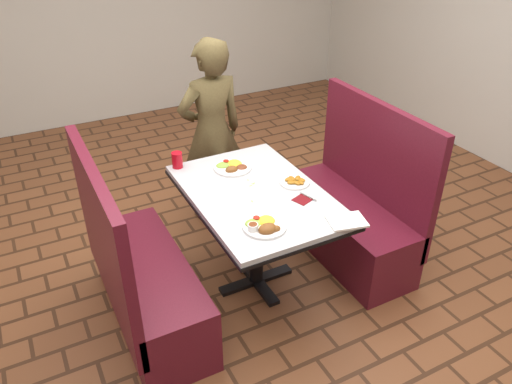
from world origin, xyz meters
The scene contains 15 objects.
room centered at (0.00, 0.00, 1.91)m, with size 7.00×7.04×2.82m.
dining_table centered at (0.00, 0.00, 0.65)m, with size 0.81×1.21×0.75m.
booth_bench_left centered at (-0.80, 0.00, 0.33)m, with size 0.47×1.20×1.17m.
booth_bench_right centered at (0.80, 0.00, 0.33)m, with size 0.47×1.20×1.17m.
diner_person centered at (0.10, 0.96, 0.75)m, with size 0.55×0.36×1.51m, color brown.
near_dinner_plate centered at (-0.14, -0.37, 0.78)m, with size 0.25×0.25×0.08m.
far_dinner_plate centered at (0.00, 0.36, 0.77)m, with size 0.26×0.26×0.07m.
plantain_plate centered at (0.28, -0.02, 0.76)m, with size 0.20×0.20×0.03m.
maroon_napkin centered at (0.21, -0.22, 0.75)m, with size 0.10×0.10×0.00m, color maroon.
spoon_utensil centered at (0.26, -0.21, 0.76)m, with size 0.01×0.13×0.00m, color silver.
red_tumbler centered at (-0.33, 0.55, 0.81)m, with size 0.07×0.07×0.11m, color red.
paper_napkin centered at (0.31, -0.54, 0.76)m, with size 0.22×0.16×0.01m, color white.
knife_utensil centered at (-0.08, -0.39, 0.76)m, with size 0.01×0.15×0.00m, color silver.
fork_utensil centered at (-0.14, -0.42, 0.76)m, with size 0.01×0.14×0.00m, color silver.
lettuce_shreds centered at (0.04, 0.06, 0.75)m, with size 0.28×0.32×0.00m, color #90C44E, non-canonical shape.
Camera 1 is at (-1.26, -2.42, 2.39)m, focal length 35.00 mm.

